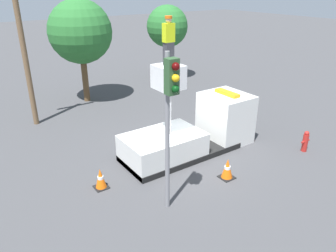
% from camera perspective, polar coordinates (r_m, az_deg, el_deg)
% --- Properties ---
extents(ground_plane, '(120.00, 120.00, 0.00)m').
position_cam_1_polar(ground_plane, '(14.11, 2.21, -4.88)').
color(ground_plane, '#424244').
extents(bucket_truck, '(5.98, 2.13, 3.94)m').
position_cam_1_polar(bucket_truck, '(14.10, 4.54, -0.93)').
color(bucket_truck, black).
rests_on(bucket_truck, ground).
extents(worker, '(0.40, 0.26, 1.75)m').
position_cam_1_polar(worker, '(12.17, 0.10, 14.59)').
color(worker, '#38383D').
rests_on(worker, bucket_truck).
extents(traffic_light_pole, '(0.34, 0.57, 5.07)m').
position_cam_1_polar(traffic_light_pole, '(9.23, 0.39, 3.74)').
color(traffic_light_pole, gray).
rests_on(traffic_light_pole, ground).
extents(fire_hydrant, '(0.48, 0.24, 0.95)m').
position_cam_1_polar(fire_hydrant, '(15.33, 22.80, -2.48)').
color(fire_hydrant, '#B2231E').
rests_on(fire_hydrant, ground).
extents(traffic_cone_rear, '(0.49, 0.49, 0.76)m').
position_cam_1_polar(traffic_cone_rear, '(12.00, -11.66, -9.00)').
color(traffic_cone_rear, black).
rests_on(traffic_cone_rear, ground).
extents(traffic_cone_curbside, '(0.53, 0.53, 0.79)m').
position_cam_1_polar(traffic_cone_curbside, '(12.50, 10.29, -7.35)').
color(traffic_cone_curbside, black).
rests_on(traffic_cone_curbside, ground).
extents(tree_left_bg, '(3.65, 3.65, 6.00)m').
position_cam_1_polar(tree_left_bg, '(20.14, -15.03, 15.53)').
color(tree_left_bg, brown).
rests_on(tree_left_bg, ground).
extents(tree_right_bg, '(2.97, 2.97, 5.35)m').
position_cam_1_polar(tree_right_bg, '(24.67, -0.12, 16.91)').
color(tree_right_bg, brown).
rests_on(tree_right_bg, ground).
extents(utility_pole, '(2.20, 0.26, 7.14)m').
position_cam_1_polar(utility_pole, '(17.37, -23.85, 12.25)').
color(utility_pole, brown).
rests_on(utility_pole, ground).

